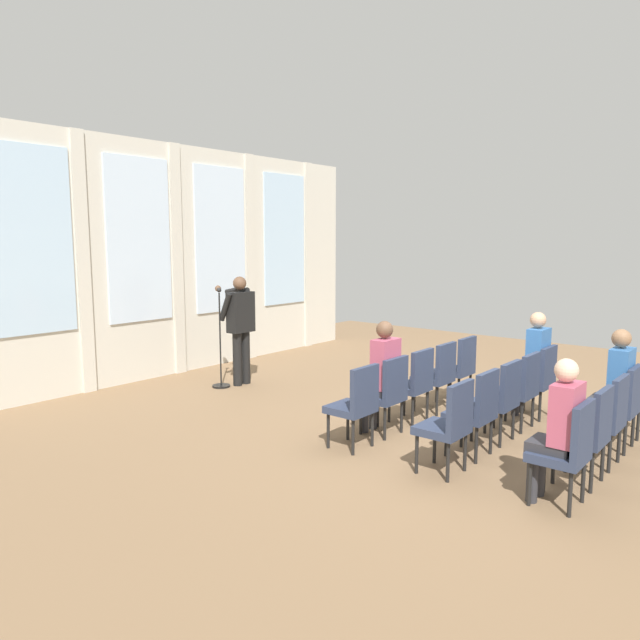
{
  "coord_description": "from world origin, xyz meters",
  "views": [
    {
      "loc": [
        -6.34,
        -2.97,
        2.31
      ],
      "look_at": [
        -0.01,
        2.28,
        1.17
      ],
      "focal_mm": 33.39,
      "sensor_mm": 36.0,
      "label": 1
    }
  ],
  "objects_px": {
    "chair_r0_c4": "(459,365)",
    "speaker": "(240,322)",
    "chair_r0_c1": "(387,391)",
    "chair_r1_c0": "(449,422)",
    "audience_r1_c4": "(534,359)",
    "chair_r2_c3": "(622,402)",
    "chair_r1_c1": "(477,408)",
    "chair_r1_c3": "(521,386)",
    "chair_r0_c2": "(414,381)",
    "chair_r2_c4": "(635,391)",
    "chair_r2_c2": "(607,415)",
    "audience_r2_c3": "(615,382)",
    "audience_r2_c0": "(559,424)",
    "chair_r0_c3": "(438,373)",
    "chair_r0_c0": "(356,402)",
    "mic_stand": "(221,366)",
    "chair_r1_c4": "(539,377)",
    "chair_r1_c2": "(500,396)",
    "chair_r2_c0": "(568,447)",
    "chair_r2_c1": "(589,430)",
    "audience_r0_c1": "(382,372)"
  },
  "relations": [
    {
      "from": "chair_r1_c0",
      "to": "chair_r1_c4",
      "type": "distance_m",
      "value": 2.45
    },
    {
      "from": "chair_r2_c3",
      "to": "chair_r2_c4",
      "type": "bearing_deg",
      "value": 0.0
    },
    {
      "from": "audience_r1_c4",
      "to": "chair_r2_c3",
      "type": "xyz_separation_m",
      "value": [
        -0.61,
        -1.2,
        -0.22
      ]
    },
    {
      "from": "chair_r1_c4",
      "to": "audience_r2_c0",
      "type": "height_order",
      "value": "audience_r2_c0"
    },
    {
      "from": "audience_r1_c4",
      "to": "chair_r1_c2",
      "type": "bearing_deg",
      "value": -176.33
    },
    {
      "from": "chair_r0_c4",
      "to": "audience_r1_c4",
      "type": "height_order",
      "value": "audience_r1_c4"
    },
    {
      "from": "chair_r1_c0",
      "to": "audience_r1_c4",
      "type": "distance_m",
      "value": 2.46
    },
    {
      "from": "chair_r2_c0",
      "to": "chair_r2_c4",
      "type": "distance_m",
      "value": 2.45
    },
    {
      "from": "chair_r0_c4",
      "to": "chair_r1_c4",
      "type": "relative_size",
      "value": 1.0
    },
    {
      "from": "audience_r2_c3",
      "to": "chair_r0_c2",
      "type": "bearing_deg",
      "value": 105.84
    },
    {
      "from": "chair_r1_c2",
      "to": "chair_r0_c2",
      "type": "bearing_deg",
      "value": 90.0
    },
    {
      "from": "chair_r1_c0",
      "to": "chair_r2_c3",
      "type": "xyz_separation_m",
      "value": [
        1.84,
        -1.12,
        0.0
      ]
    },
    {
      "from": "audience_r2_c3",
      "to": "mic_stand",
      "type": "bearing_deg",
      "value": 100.06
    },
    {
      "from": "chair_r2_c0",
      "to": "chair_r0_c4",
      "type": "bearing_deg",
      "value": 42.44
    },
    {
      "from": "chair_r0_c1",
      "to": "chair_r2_c3",
      "type": "distance_m",
      "value": 2.55
    },
    {
      "from": "speaker",
      "to": "chair_r1_c0",
      "type": "distance_m",
      "value": 4.45
    },
    {
      "from": "audience_r2_c3",
      "to": "chair_r0_c0",
      "type": "bearing_deg",
      "value": 130.4
    },
    {
      "from": "audience_r1_c4",
      "to": "chair_r1_c4",
      "type": "bearing_deg",
      "value": -90.0
    },
    {
      "from": "chair_r0_c2",
      "to": "audience_r1_c4",
      "type": "distance_m",
      "value": 1.62
    },
    {
      "from": "audience_r1_c4",
      "to": "chair_r2_c4",
      "type": "height_order",
      "value": "audience_r1_c4"
    },
    {
      "from": "mic_stand",
      "to": "chair_r1_c3",
      "type": "bearing_deg",
      "value": -77.61
    },
    {
      "from": "audience_r0_c1",
      "to": "chair_r1_c3",
      "type": "xyz_separation_m",
      "value": [
        1.23,
        -1.2,
        -0.22
      ]
    },
    {
      "from": "chair_r0_c3",
      "to": "chair_r0_c4",
      "type": "relative_size",
      "value": 1.0
    },
    {
      "from": "chair_r0_c4",
      "to": "speaker",
      "type": "bearing_deg",
      "value": 111.75
    },
    {
      "from": "chair_r0_c1",
      "to": "speaker",
      "type": "bearing_deg",
      "value": 79.47
    },
    {
      "from": "chair_r0_c4",
      "to": "chair_r1_c2",
      "type": "distance_m",
      "value": 1.66
    },
    {
      "from": "chair_r1_c4",
      "to": "chair_r0_c4",
      "type": "bearing_deg",
      "value": 90.0
    },
    {
      "from": "chair_r2_c2",
      "to": "chair_r2_c3",
      "type": "xyz_separation_m",
      "value": [
        0.61,
        0.0,
        0.0
      ]
    },
    {
      "from": "chair_r2_c4",
      "to": "mic_stand",
      "type": "bearing_deg",
      "value": 105.98
    },
    {
      "from": "audience_r2_c3",
      "to": "chair_r0_c4",
      "type": "bearing_deg",
      "value": 74.16
    },
    {
      "from": "mic_stand",
      "to": "chair_r0_c0",
      "type": "distance_m",
      "value": 3.38
    },
    {
      "from": "chair_r2_c1",
      "to": "chair_r1_c1",
      "type": "bearing_deg",
      "value": 90.0
    },
    {
      "from": "chair_r2_c0",
      "to": "chair_r2_c2",
      "type": "xyz_separation_m",
      "value": [
        1.23,
        0.0,
        0.0
      ]
    },
    {
      "from": "chair_r0_c1",
      "to": "chair_r2_c0",
      "type": "bearing_deg",
      "value": -105.29
    },
    {
      "from": "chair_r0_c1",
      "to": "chair_r0_c3",
      "type": "distance_m",
      "value": 1.23
    },
    {
      "from": "chair_r0_c2",
      "to": "chair_r0_c3",
      "type": "bearing_deg",
      "value": 0.0
    },
    {
      "from": "chair_r0_c4",
      "to": "chair_r1_c1",
      "type": "bearing_deg",
      "value": -148.64
    },
    {
      "from": "chair_r0_c4",
      "to": "chair_r2_c3",
      "type": "bearing_deg",
      "value": -105.29
    },
    {
      "from": "mic_stand",
      "to": "chair_r2_c4",
      "type": "xyz_separation_m",
      "value": [
        1.57,
        -5.49,
        0.2
      ]
    },
    {
      "from": "audience_r2_c0",
      "to": "chair_r2_c4",
      "type": "height_order",
      "value": "audience_r2_c0"
    },
    {
      "from": "speaker",
      "to": "chair_r1_c3",
      "type": "xyz_separation_m",
      "value": [
        0.64,
        -4.27,
        -0.46
      ]
    },
    {
      "from": "chair_r1_c0",
      "to": "chair_r2_c0",
      "type": "bearing_deg",
      "value": -90.0
    },
    {
      "from": "chair_r2_c0",
      "to": "audience_r2_c3",
      "type": "relative_size",
      "value": 0.7
    },
    {
      "from": "chair_r0_c0",
      "to": "chair_r0_c1",
      "type": "xyz_separation_m",
      "value": [
        0.61,
        0.0,
        0.0
      ]
    },
    {
      "from": "chair_r1_c3",
      "to": "audience_r0_c1",
      "type": "bearing_deg",
      "value": 135.6
    },
    {
      "from": "chair_r2_c3",
      "to": "audience_r2_c3",
      "type": "bearing_deg",
      "value": 90.0
    },
    {
      "from": "chair_r1_c1",
      "to": "chair_r1_c3",
      "type": "relative_size",
      "value": 1.0
    },
    {
      "from": "chair_r0_c2",
      "to": "audience_r1_c4",
      "type": "height_order",
      "value": "audience_r1_c4"
    },
    {
      "from": "audience_r1_c4",
      "to": "audience_r2_c0",
      "type": "bearing_deg",
      "value": -155.51
    },
    {
      "from": "chair_r2_c4",
      "to": "chair_r0_c0",
      "type": "bearing_deg",
      "value": 137.56
    }
  ]
}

